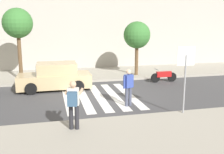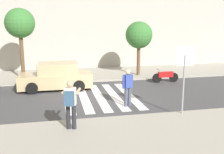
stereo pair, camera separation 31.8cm
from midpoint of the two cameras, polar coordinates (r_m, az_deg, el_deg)
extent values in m
plane|color=#424244|center=(13.56, -3.35, -4.51)|extent=(120.00, 120.00, 0.00)
cube|color=#9E998C|center=(7.93, 5.03, -16.32)|extent=(60.00, 6.00, 0.14)
cube|color=#9E998C|center=(19.31, -6.54, 0.57)|extent=(60.00, 4.80, 0.14)
cube|color=#ADA89E|center=(23.33, -8.10, 10.68)|extent=(56.00, 4.00, 6.80)
cube|color=silver|center=(13.57, -10.18, -4.65)|extent=(0.44, 5.20, 0.01)
cube|color=silver|center=(13.63, -6.82, -4.46)|extent=(0.44, 5.20, 0.01)
cube|color=silver|center=(13.74, -3.50, -4.27)|extent=(0.44, 5.20, 0.01)
cube|color=silver|center=(13.90, -0.24, -4.06)|extent=(0.44, 5.20, 0.01)
cube|color=silver|center=(14.10, 2.93, -3.85)|extent=(0.44, 5.20, 0.01)
cylinder|color=gray|center=(10.95, 14.73, -1.57)|extent=(0.07, 0.07, 2.41)
cube|color=white|center=(10.76, 15.01, 4.44)|extent=(0.76, 0.03, 0.76)
cube|color=red|center=(10.78, 14.96, 4.45)|extent=(0.66, 0.02, 0.66)
cylinder|color=#232328|center=(9.33, -9.87, -8.58)|extent=(0.15, 0.15, 0.88)
cylinder|color=#232328|center=(9.29, -8.64, -8.62)|extent=(0.15, 0.15, 0.88)
cube|color=silver|center=(9.08, -9.41, -4.22)|extent=(0.43, 0.33, 0.60)
sphere|color=tan|center=(8.97, -9.50, -1.57)|extent=(0.23, 0.23, 0.23)
cylinder|color=tan|center=(9.30, -10.66, -3.02)|extent=(0.24, 0.59, 0.10)
cylinder|color=tan|center=(9.21, -7.73, -3.05)|extent=(0.24, 0.59, 0.10)
cube|color=black|center=(9.42, -9.02, -2.58)|extent=(0.16, 0.13, 0.10)
cube|color=#335170|center=(8.87, -9.67, -4.75)|extent=(0.36, 0.27, 0.48)
cylinder|color=#474C60|center=(12.07, 2.43, -4.39)|extent=(0.15, 0.15, 0.88)
cylinder|color=#474C60|center=(12.18, 3.20, -4.24)|extent=(0.15, 0.15, 0.88)
cube|color=#33479E|center=(11.94, 2.85, -0.90)|extent=(0.44, 0.36, 0.60)
sphere|color=beige|center=(11.85, 2.87, 1.13)|extent=(0.23, 0.23, 0.23)
cylinder|color=#33479E|center=(11.80, 1.92, -1.14)|extent=(0.10, 0.10, 0.58)
cylinder|color=#33479E|center=(12.09, 3.76, -0.85)|extent=(0.10, 0.10, 0.58)
cube|color=tan|center=(15.46, -12.96, -0.73)|extent=(4.10, 1.70, 0.76)
cube|color=tan|center=(15.33, -12.52, 1.85)|extent=(2.20, 1.56, 0.64)
cube|color=slate|center=(15.35, -16.52, 1.65)|extent=(0.10, 1.50, 0.54)
cube|color=slate|center=(15.38, -8.91, 2.02)|extent=(0.10, 1.50, 0.51)
cylinder|color=black|center=(14.73, -17.83, -2.46)|extent=(0.64, 0.22, 0.64)
cylinder|color=black|center=(16.38, -17.42, -1.03)|extent=(0.64, 0.22, 0.64)
cylinder|color=black|center=(14.74, -7.93, -1.98)|extent=(0.64, 0.22, 0.64)
cylinder|color=black|center=(16.39, -8.54, -0.61)|extent=(0.64, 0.22, 0.64)
cylinder|color=black|center=(17.07, 8.91, -0.20)|extent=(0.60, 0.10, 0.60)
cylinder|color=black|center=(17.54, 12.42, -0.01)|extent=(0.60, 0.10, 0.60)
cube|color=#B21919|center=(17.25, 10.72, 0.61)|extent=(1.00, 0.20, 0.36)
cylinder|color=gray|center=(16.99, 9.16, 1.63)|extent=(0.04, 0.60, 0.04)
cylinder|color=brown|center=(17.81, -19.89, 4.22)|extent=(0.24, 0.24, 3.07)
sphere|color=#387533|center=(17.69, -20.37, 10.95)|extent=(1.87, 1.87, 1.87)
cylinder|color=brown|center=(18.59, 4.87, 3.91)|extent=(0.24, 0.24, 2.25)
sphere|color=#387533|center=(18.44, 4.96, 9.10)|extent=(1.87, 1.87, 1.87)
camera|label=1|loc=(0.16, -90.69, -0.14)|focal=42.00mm
camera|label=2|loc=(0.16, 89.31, 0.14)|focal=42.00mm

